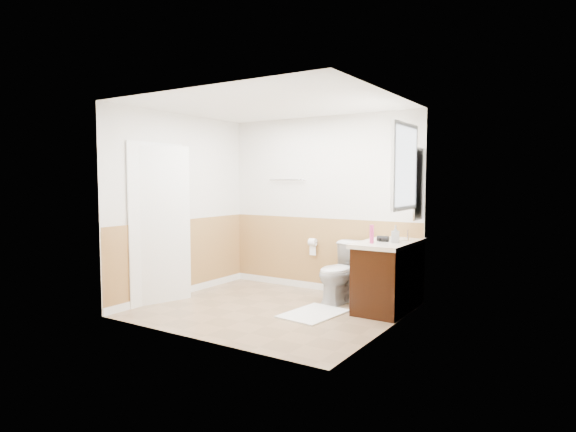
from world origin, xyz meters
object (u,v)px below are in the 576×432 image
Objects in this scene: toilet at (341,272)px; soap_dispenser at (395,234)px; lotion_bottle at (372,234)px; vanity_cabinet at (389,277)px; bath_mat at (313,314)px.

toilet is 0.97m from soap_dispenser.
lotion_bottle reaches higher than toilet.
lotion_bottle is (0.56, -0.34, 0.57)m from toilet.
lotion_bottle reaches higher than vanity_cabinet.
lotion_bottle is (-0.10, -0.32, 0.56)m from vanity_cabinet.
toilet is 0.66m from vanity_cabinet.
lotion_bottle reaches higher than bath_mat.
bath_mat is 0.73× the size of vanity_cabinet.
vanity_cabinet is at bearing 133.35° from soap_dispenser.
lotion_bottle is at bearing -24.30° from toilet.
toilet reaches higher than bath_mat.
soap_dispenser is (0.12, -0.13, 0.55)m from vanity_cabinet.
bath_mat is at bearing -83.52° from toilet.
toilet is 0.87m from lotion_bottle.
lotion_bottle is 1.06× the size of soap_dispenser.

